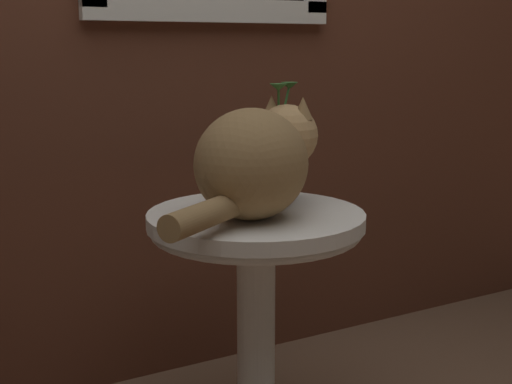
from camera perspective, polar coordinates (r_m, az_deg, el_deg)
The scene contains 3 objects.
wicker_side_table at distance 1.76m, azimuth -0.00°, elevation -7.79°, with size 0.53×0.53×0.63m.
cat at distance 1.63m, azimuth 0.05°, elevation 2.61°, with size 0.53×0.38×0.27m.
pewter_vase_with_ivy at distance 1.82m, azimuth 1.86°, elevation 2.14°, with size 0.12×0.12×0.30m.
Camera 1 is at (-0.67, -1.16, 1.03)m, focal length 49.44 mm.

